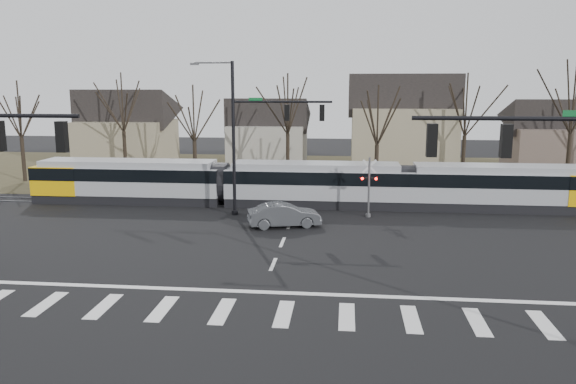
# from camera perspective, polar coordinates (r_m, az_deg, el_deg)

# --- Properties ---
(ground) EXTENTS (140.00, 140.00, 0.00)m
(ground) POSITION_cam_1_polar(r_m,az_deg,el_deg) (25.84, -2.10, -8.72)
(ground) COLOR black
(grass_verge) EXTENTS (140.00, 28.00, 0.01)m
(grass_verge) POSITION_cam_1_polar(r_m,az_deg,el_deg) (56.89, 2.41, 1.99)
(grass_verge) COLOR #38331E
(grass_verge) RESTS_ON ground
(crosswalk) EXTENTS (27.00, 2.60, 0.01)m
(crosswalk) POSITION_cam_1_polar(r_m,az_deg,el_deg) (22.15, -3.57, -12.11)
(crosswalk) COLOR silver
(crosswalk) RESTS_ON ground
(stop_line) EXTENTS (28.00, 0.35, 0.01)m
(stop_line) POSITION_cam_1_polar(r_m,az_deg,el_deg) (24.17, -2.70, -10.11)
(stop_line) COLOR silver
(stop_line) RESTS_ON ground
(lane_dashes) EXTENTS (0.18, 30.00, 0.01)m
(lane_dashes) POSITION_cam_1_polar(r_m,az_deg,el_deg) (41.18, 1.01, -1.34)
(lane_dashes) COLOR silver
(lane_dashes) RESTS_ON ground
(rail_pair) EXTENTS (90.00, 1.52, 0.06)m
(rail_pair) POSITION_cam_1_polar(r_m,az_deg,el_deg) (40.98, 0.99, -1.37)
(rail_pair) COLOR #59595E
(rail_pair) RESTS_ON ground
(tram) EXTENTS (41.62, 3.09, 3.16)m
(tram) POSITION_cam_1_polar(r_m,az_deg,el_deg) (40.78, 2.56, 0.98)
(tram) COLOR gray
(tram) RESTS_ON ground
(sedan) EXTENTS (3.91, 5.32, 1.48)m
(sedan) POSITION_cam_1_polar(r_m,az_deg,el_deg) (34.78, -0.39, -2.35)
(sedan) COLOR #3F4145
(sedan) RESTS_ON ground
(signal_pole_near_right) EXTENTS (6.72, 0.44, 8.00)m
(signal_pole_near_right) POSITION_cam_1_polar(r_m,az_deg,el_deg) (19.61, 25.69, -0.41)
(signal_pole_near_right) COLOR black
(signal_pole_near_right) RESTS_ON ground
(signal_pole_far) EXTENTS (9.28, 0.44, 10.20)m
(signal_pole_far) POSITION_cam_1_polar(r_m,az_deg,el_deg) (37.21, -3.15, 6.22)
(signal_pole_far) COLOR black
(signal_pole_far) RESTS_ON ground
(rail_crossing_signal) EXTENTS (1.08, 0.36, 4.00)m
(rail_crossing_signal) POSITION_cam_1_polar(r_m,az_deg,el_deg) (37.56, 8.22, 0.30)
(rail_crossing_signal) COLOR #59595B
(rail_crossing_signal) RESTS_ON ground
(tree_row) EXTENTS (59.20, 7.20, 10.00)m
(tree_row) POSITION_cam_1_polar(r_m,az_deg,el_deg) (50.28, 4.31, 6.56)
(tree_row) COLOR black
(tree_row) RESTS_ON ground
(house_a) EXTENTS (9.72, 8.64, 8.60)m
(house_a) POSITION_cam_1_polar(r_m,az_deg,el_deg) (62.82, -16.09, 6.50)
(house_a) COLOR gray
(house_a) RESTS_ON ground
(house_b) EXTENTS (8.64, 7.56, 7.65)m
(house_b) POSITION_cam_1_polar(r_m,az_deg,el_deg) (60.90, -2.05, 6.32)
(house_b) COLOR gray
(house_b) RESTS_ON ground
(house_c) EXTENTS (10.80, 8.64, 10.10)m
(house_c) POSITION_cam_1_polar(r_m,az_deg,el_deg) (57.50, 11.57, 7.12)
(house_c) COLOR gray
(house_c) RESTS_ON ground
(house_d) EXTENTS (8.64, 7.56, 7.65)m
(house_d) POSITION_cam_1_polar(r_m,az_deg,el_deg) (62.77, 25.17, 5.46)
(house_d) COLOR brown
(house_d) RESTS_ON ground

